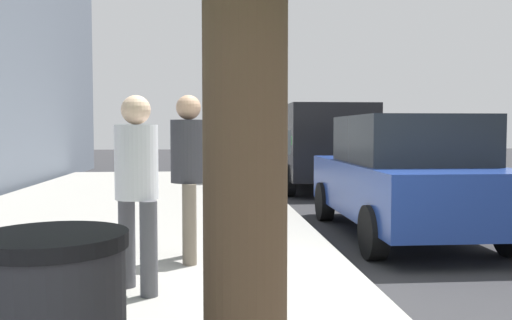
{
  "coord_description": "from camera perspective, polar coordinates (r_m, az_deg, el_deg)",
  "views": [
    {
      "loc": [
        -4.74,
        1.51,
        1.56
      ],
      "look_at": [
        1.0,
        1.01,
        1.25
      ],
      "focal_mm": 38.21,
      "sensor_mm": 36.0,
      "label": 1
    }
  ],
  "objects": [
    {
      "name": "ground_plane",
      "position": [
        5.21,
        12.49,
        -14.37
      ],
      "size": [
        80.0,
        80.0,
        0.0
      ],
      "primitive_type": "plane",
      "color": "#2B2B2D",
      "rests_on": "ground"
    },
    {
      "name": "parking_meter",
      "position": [
        6.03,
        2.95,
        -0.63
      ],
      "size": [
        0.36,
        0.12,
        1.41
      ],
      "color": "gray",
      "rests_on": "sidewalk_slab"
    },
    {
      "name": "pedestrian_at_meter",
      "position": [
        5.9,
        -7.05,
        -0.32
      ],
      "size": [
        0.54,
        0.39,
        1.79
      ],
      "rotation": [
        0.0,
        0.0,
        -1.53
      ],
      "color": "#726656",
      "rests_on": "sidewalk_slab"
    },
    {
      "name": "parked_van_far",
      "position": [
        14.67,
        6.28,
        1.92
      ],
      "size": [
        5.21,
        2.15,
        2.18
      ],
      "color": "black",
      "rests_on": "ground_plane"
    },
    {
      "name": "sidewalk_slab",
      "position": [
        5.19,
        -22.11,
        -13.75
      ],
      "size": [
        28.0,
        6.0,
        0.15
      ],
      "primitive_type": "cube",
      "color": "gray",
      "rests_on": "ground_plane"
    },
    {
      "name": "pedestrian_bystander",
      "position": [
        4.83,
        -12.38,
        -1.81
      ],
      "size": [
        0.45,
        0.38,
        1.71
      ],
      "rotation": [
        0.0,
        0.0,
        -0.92
      ],
      "color": "#47474C",
      "rests_on": "sidewalk_slab"
    },
    {
      "name": "parked_sedan_near",
      "position": [
        8.27,
        15.29,
        -1.6
      ],
      "size": [
        4.41,
        1.99,
        1.77
      ],
      "color": "navy",
      "rests_on": "ground_plane"
    },
    {
      "name": "traffic_signal",
      "position": [
        15.04,
        -2.5,
        7.0
      ],
      "size": [
        0.24,
        0.44,
        3.6
      ],
      "color": "black",
      "rests_on": "sidewalk_slab"
    }
  ]
}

